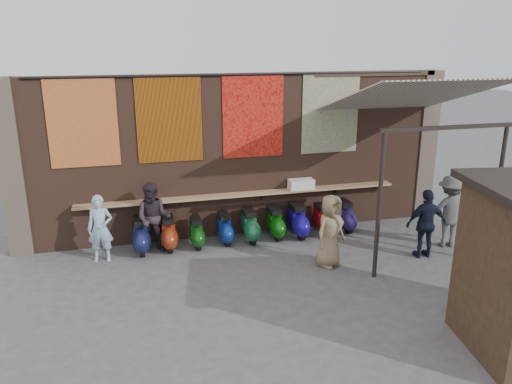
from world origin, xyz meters
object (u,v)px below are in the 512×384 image
scooter_stool_2 (197,233)px  shelf_box (301,184)px  scooter_stool_1 (169,233)px  scooter_stool_6 (298,221)px  shopper_tan (330,231)px  scooter_stool_8 (344,216)px  scooter_stool_4 (250,226)px  scooter_stool_7 (323,220)px  diner_right (154,218)px  scooter_stool_3 (225,228)px  shopper_navy (426,224)px  scooter_stool_5 (275,223)px  diner_left (100,229)px  scooter_stool_0 (141,236)px  shopper_grey (449,211)px

scooter_stool_2 → shelf_box: bearing=7.2°
scooter_stool_1 → scooter_stool_6: bearing=-0.8°
shopper_tan → scooter_stool_8: bearing=30.1°
scooter_stool_1 → scooter_stool_4: bearing=-0.6°
scooter_stool_1 → scooter_stool_2: scooter_stool_1 is taller
scooter_stool_1 → shopper_tan: (3.30, -1.85, 0.42)m
scooter_stool_7 → diner_right: bearing=-179.5°
scooter_stool_8 → shopper_tan: shopper_tan is taller
scooter_stool_3 → shopper_navy: size_ratio=0.48×
scooter_stool_4 → shopper_navy: (3.59, -1.95, 0.41)m
shopper_navy → scooter_stool_5: bearing=-29.6°
scooter_stool_3 → scooter_stool_8: size_ratio=0.93×
scooter_stool_5 → scooter_stool_6: scooter_stool_6 is taller
scooter_stool_2 → scooter_stool_8: 3.87m
scooter_stool_4 → scooter_stool_2: bearing=-178.6°
diner_left → diner_right: bearing=17.5°
scooter_stool_0 → diner_right: bearing=-10.0°
shopper_grey → shelf_box: bearing=-18.2°
scooter_stool_0 → shopper_grey: bearing=-11.9°
diner_right → scooter_stool_7: bearing=15.5°
scooter_stool_2 → scooter_stool_7: 3.23m
scooter_stool_7 → scooter_stool_1: bearing=179.2°
scooter_stool_0 → scooter_stool_3: scooter_stool_0 is taller
scooter_stool_8 → shopper_grey: (1.95, -1.57, 0.48)m
scooter_stool_3 → diner_left: (-2.86, -0.32, 0.40)m
scooter_stool_8 → scooter_stool_3: bearing=-179.8°
shopper_grey → shopper_tan: shopper_grey is taller
scooter_stool_0 → scooter_stool_6: bearing=-0.2°
diner_right → shopper_navy: diner_right is taller
scooter_stool_7 → diner_left: diner_left is taller
shelf_box → scooter_stool_5: (-0.77, -0.28, -0.88)m
shelf_box → scooter_stool_2: 2.91m
scooter_stool_1 → shopper_grey: (6.47, -1.53, 0.48)m
scooter_stool_6 → shopper_grey: bearing=-24.5°
scooter_stool_6 → shopper_tan: size_ratio=0.53×
scooter_stool_8 → shopper_grey: size_ratio=0.47×
scooter_stool_2 → diner_left: size_ratio=0.48×
shopper_navy → shopper_grey: shopper_grey is taller
shelf_box → scooter_stool_1: size_ratio=0.78×
diner_left → shopper_tan: size_ratio=0.94×
scooter_stool_4 → diner_right: size_ratio=0.49×
shelf_box → scooter_stool_5: size_ratio=0.79×
shopper_tan → diner_left: bearing=135.0°
scooter_stool_0 → diner_right: 0.53m
scooter_stool_5 → scooter_stool_4: bearing=-177.0°
scooter_stool_3 → diner_right: diner_right is taller
shelf_box → scooter_stool_2: (-2.75, -0.35, -0.91)m
scooter_stool_5 → shopper_grey: shopper_grey is taller
scooter_stool_2 → scooter_stool_7: (3.22, -0.00, 0.03)m
shopper_navy → shopper_tan: (-2.26, 0.13, 0.01)m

